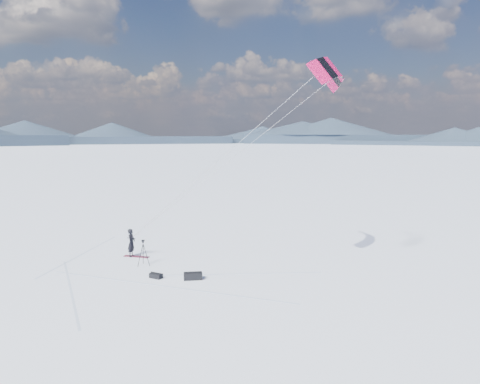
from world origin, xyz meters
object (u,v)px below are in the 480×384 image
at_px(tripod, 143,249).
at_px(gear_bag_a, 193,276).
at_px(gear_bag_b, 156,276).
at_px(snowboard, 136,257).
at_px(snowkiter, 132,256).

bearing_deg(tripod, gear_bag_a, -24.27).
bearing_deg(gear_bag_b, gear_bag_a, 22.71).
xyz_separation_m(snowboard, tripod, (1.50, -1.43, 0.96)).
height_order(snowkiter, snowboard, snowkiter).
bearing_deg(tripod, gear_bag_b, -48.84).
height_order(snowkiter, tripod, tripod).
bearing_deg(tripod, snowboard, 129.53).
xyz_separation_m(tripod, gear_bag_a, (3.91, -1.22, -0.79)).
bearing_deg(snowboard, snowkiter, 175.04).
height_order(snowkiter, gear_bag_a, snowkiter).
distance_m(snowkiter, tripod, 2.51).
height_order(gear_bag_a, gear_bag_b, gear_bag_a).
xyz_separation_m(snowboard, gear_bag_b, (3.48, -3.20, 0.12)).
bearing_deg(gear_bag_b, tripod, 144.60).
xyz_separation_m(snowkiter, gear_bag_b, (3.81, -3.18, 0.14)).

